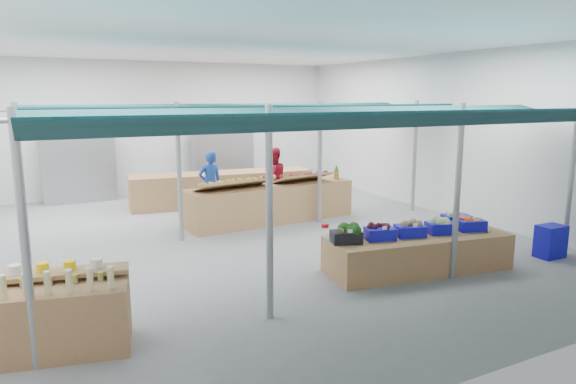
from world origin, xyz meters
The scene contains 24 objects.
floor centered at (0.00, 0.00, 0.00)m, with size 13.00×13.00×0.00m, color slate.
hall centered at (0.00, 1.44, 2.65)m, with size 13.00×13.00×13.00m.
pole_grid centered at (0.75, -1.75, 1.81)m, with size 10.00×4.60×3.00m.
awnings centered at (0.75, -1.75, 2.78)m, with size 9.50×7.08×0.30m.
back_shelving_left centered at (-2.50, 6.00, 1.00)m, with size 2.00×0.50×2.00m, color #B23F33.
back_shelving_right centered at (2.00, 6.00, 1.00)m, with size 2.00×0.50×2.00m, color #B23F33.
bottle_shelf centered at (-3.82, -3.61, 0.46)m, with size 2.04×1.48×1.12m.
veg_counter centered at (2.25, -3.38, 0.32)m, with size 3.33×1.11×0.65m, color olive.
fruit_counter centered at (1.49, 1.19, 0.46)m, with size 4.34×1.03×0.93m, color olive.
far_counter centered at (1.14, 3.69, 0.47)m, with size 5.22×1.04×0.94m, color olive.
crate_stack centered at (5.06, -4.00, 0.32)m, with size 0.53×0.37×0.64m, color #1110B2.
vendor_left centered at (0.29, 2.29, 0.87)m, with size 0.63×0.42×1.73m, color #193DA4.
vendor_right centered at (2.09, 2.29, 0.87)m, with size 0.84×0.66×1.73m, color #A6142B.
crate_broccoli centered at (0.83, -3.17, 0.81)m, with size 0.58×0.48×0.35m.
crate_beets centered at (1.47, -3.27, 0.78)m, with size 0.58×0.48×0.29m.
crate_celeriac centered at (2.07, -3.36, 0.79)m, with size 0.58×0.48×0.31m.
crate_cabbage centered at (2.71, -3.45, 0.81)m, with size 0.58×0.48×0.35m.
crate_carrots centered at (3.35, -3.55, 0.76)m, with size 0.58×0.48×0.29m.
sparrow centered at (0.67, -3.26, 0.90)m, with size 0.12×0.09×0.11m.
pole_ribbon centered at (0.19, -3.54, 1.08)m, with size 0.12×0.12×0.28m.
apple_heap_yellow centered at (0.47, 1.02, 1.09)m, with size 1.98×0.96×0.27m.
apple_heap_red centered at (2.38, 1.15, 1.09)m, with size 1.58×0.90×0.27m.
pineapple centered at (3.46, 1.23, 1.11)m, with size 0.14×0.14×0.39m.
crate_extra centered at (3.41, -3.14, 0.79)m, with size 0.58×0.48×0.32m.
Camera 1 is at (-3.93, -10.20, 3.10)m, focal length 32.00 mm.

